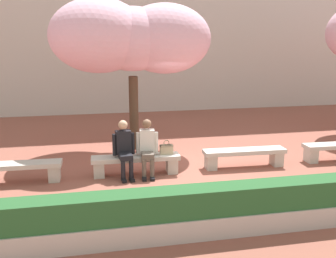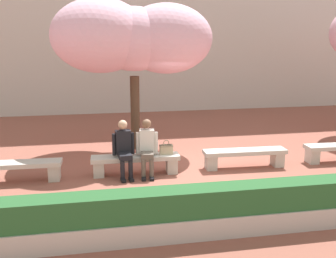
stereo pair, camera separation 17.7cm
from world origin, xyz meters
The scene contains 9 objects.
ground_plane centered at (0.00, 0.00, 0.00)m, with size 100.00×100.00×0.00m, color #8E5142.
stone_bench_west_end centered at (-4.00, 0.00, 0.31)m, with size 2.04×0.49×0.45m.
stone_bench_near_west centered at (-1.33, 0.00, 0.31)m, with size 2.04×0.49×0.45m.
stone_bench_center centered at (1.33, 0.00, 0.31)m, with size 2.04×0.49×0.45m.
person_seated_left centered at (-1.60, -0.05, 0.70)m, with size 0.51×0.70×1.29m.
person_seated_right centered at (-1.07, -0.05, 0.70)m, with size 0.51×0.71×1.29m.
handbag centered at (-0.61, 0.00, 0.58)m, with size 0.30×0.15×0.34m.
cherry_tree_main centered at (-1.19, 2.21, 3.09)m, with size 4.36×2.75×4.13m.
planter_hedge_foreground centered at (0.00, -3.04, 0.39)m, with size 13.92×0.50×0.80m.
Camera 1 is at (-2.36, -8.62, 3.12)m, focal length 42.00 mm.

